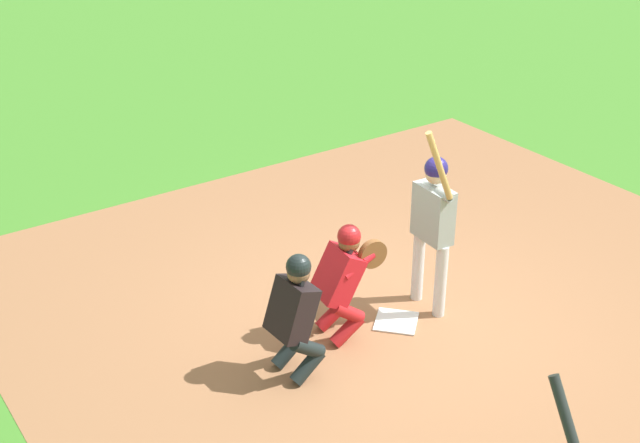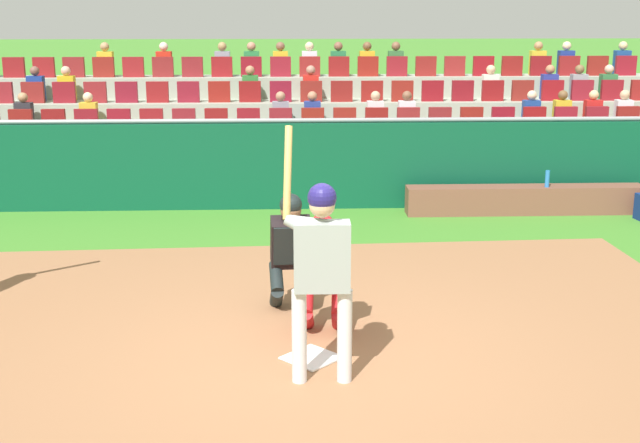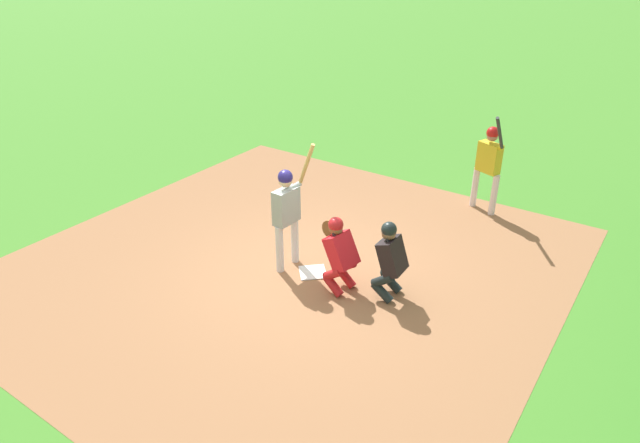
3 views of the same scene
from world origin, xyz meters
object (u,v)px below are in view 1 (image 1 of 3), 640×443
at_px(home_plate_marker, 396,321).
at_px(home_plate_umpire, 295,311).
at_px(catcher_crouching, 343,276).
at_px(batter_at_plate, 433,217).

xyz_separation_m(home_plate_marker, home_plate_umpire, (0.18, -1.35, 0.69)).
xyz_separation_m(catcher_crouching, home_plate_umpire, (0.30, -0.74, -0.00)).
bearing_deg(catcher_crouching, home_plate_umpire, -68.12).
distance_m(home_plate_marker, catcher_crouching, 0.93).
distance_m(home_plate_marker, home_plate_umpire, 1.52).
bearing_deg(home_plate_marker, home_plate_umpire, -82.53).
height_order(home_plate_marker, home_plate_umpire, home_plate_umpire).
bearing_deg(home_plate_marker, batter_at_plate, 97.73).
height_order(batter_at_plate, home_plate_umpire, batter_at_plate).
bearing_deg(home_plate_umpire, home_plate_marker, 97.47).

